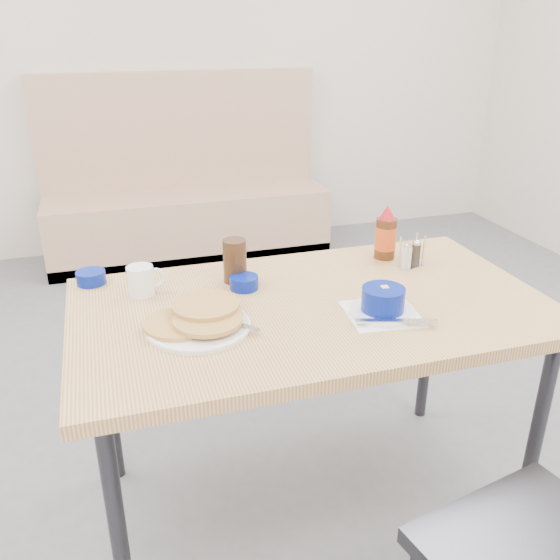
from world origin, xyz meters
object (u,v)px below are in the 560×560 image
object	(u,v)px
pancake_plate	(198,321)
amber_tumbler	(235,261)
syrup_bottle	(386,235)
condiment_caddy	(411,256)
booth_bench	(187,204)
creamer_bowl	(91,278)
coffee_mug	(142,280)
butter_bowl	(244,282)
dining_table	(312,321)
grits_setting	(383,303)

from	to	relation	value
pancake_plate	amber_tumbler	bearing A→B (deg)	58.73
amber_tumbler	syrup_bottle	world-z (taller)	syrup_bottle
pancake_plate	condiment_caddy	distance (m)	0.80
booth_bench	creamer_bowl	distance (m)	2.32
creamer_bowl	syrup_bottle	bearing A→B (deg)	-4.07
coffee_mug	butter_bowl	bearing A→B (deg)	-9.39
dining_table	amber_tumbler	bearing A→B (deg)	129.14
condiment_caddy	booth_bench	bearing A→B (deg)	83.23
coffee_mug	creamer_bowl	xyz separation A→B (m)	(-0.15, 0.13, -0.03)
grits_setting	butter_bowl	distance (m)	0.44
grits_setting	amber_tumbler	size ratio (longest dim) A/B	1.65
butter_bowl	amber_tumbler	world-z (taller)	amber_tumbler
grits_setting	amber_tumbler	world-z (taller)	amber_tumbler
booth_bench	amber_tumbler	distance (m)	2.37
dining_table	condiment_caddy	world-z (taller)	condiment_caddy
amber_tumbler	syrup_bottle	distance (m)	0.55
dining_table	amber_tumbler	world-z (taller)	amber_tumbler
booth_bench	syrup_bottle	xyz separation A→B (m)	(0.37, -2.26, 0.49)
grits_setting	creamer_bowl	world-z (taller)	grits_setting
amber_tumbler	syrup_bottle	size ratio (longest dim) A/B	0.73
condiment_caddy	dining_table	bearing A→B (deg)	-174.77
pancake_plate	butter_bowl	size ratio (longest dim) A/B	3.31
dining_table	butter_bowl	size ratio (longest dim) A/B	15.47
creamer_bowl	syrup_bottle	world-z (taller)	syrup_bottle
grits_setting	condiment_caddy	world-z (taller)	condiment_caddy
coffee_mug	pancake_plate	bearing A→B (deg)	-64.95
booth_bench	amber_tumbler	world-z (taller)	booth_bench
booth_bench	coffee_mug	distance (m)	2.42
booth_bench	condiment_caddy	xyz separation A→B (m)	(0.42, -2.36, 0.45)
pancake_plate	grits_setting	world-z (taller)	grits_setting
dining_table	pancake_plate	distance (m)	0.36
pancake_plate	amber_tumbler	world-z (taller)	amber_tumbler
pancake_plate	creamer_bowl	size ratio (longest dim) A/B	3.26
coffee_mug	syrup_bottle	bearing A→B (deg)	4.01
pancake_plate	syrup_bottle	xyz separation A→B (m)	(0.72, 0.32, 0.06)
grits_setting	butter_bowl	world-z (taller)	grits_setting
pancake_plate	butter_bowl	distance (m)	0.28
coffee_mug	creamer_bowl	world-z (taller)	coffee_mug
creamer_bowl	butter_bowl	bearing A→B (deg)	-21.56
dining_table	butter_bowl	bearing A→B (deg)	136.45
pancake_plate	coffee_mug	world-z (taller)	coffee_mug
dining_table	pancake_plate	bearing A→B (deg)	-171.06
butter_bowl	condiment_caddy	distance (m)	0.59
booth_bench	pancake_plate	distance (m)	2.65
amber_tumbler	pancake_plate	bearing A→B (deg)	-121.27
coffee_mug	condiment_caddy	bearing A→B (deg)	-2.62
booth_bench	amber_tumbler	size ratio (longest dim) A/B	13.53
booth_bench	dining_table	distance (m)	2.56
condiment_caddy	syrup_bottle	bearing A→B (deg)	99.74
pancake_plate	condiment_caddy	size ratio (longest dim) A/B	2.78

